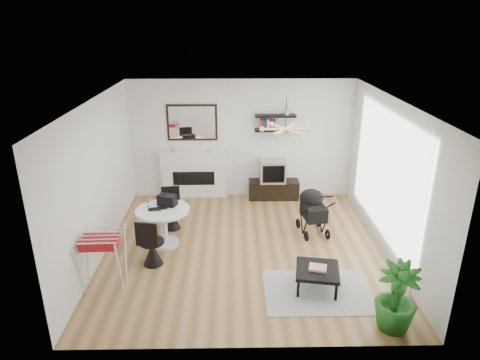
{
  "coord_description": "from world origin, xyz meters",
  "views": [
    {
      "loc": [
        -0.2,
        -6.82,
        3.97
      ],
      "look_at": [
        -0.07,
        0.4,
        1.18
      ],
      "focal_mm": 32.0,
      "sensor_mm": 36.0,
      "label": 1
    }
  ],
  "objects_px": {
    "tv_console": "(274,189)",
    "stroller": "(313,213)",
    "fireplace": "(194,169)",
    "coffee_table": "(317,271)",
    "dining_table": "(163,221)",
    "drying_rack": "(103,260)",
    "potted_plant": "(396,297)",
    "crt_tv": "(273,171)"
  },
  "relations": [
    {
      "from": "fireplace",
      "to": "coffee_table",
      "type": "xyz_separation_m",
      "value": [
        2.19,
        -3.66,
        -0.38
      ]
    },
    {
      "from": "tv_console",
      "to": "drying_rack",
      "type": "distance_m",
      "value": 4.54
    },
    {
      "from": "dining_table",
      "to": "stroller",
      "type": "xyz_separation_m",
      "value": [
        2.81,
        0.46,
        -0.07
      ]
    },
    {
      "from": "tv_console",
      "to": "dining_table",
      "type": "relative_size",
      "value": 1.17
    },
    {
      "from": "dining_table",
      "to": "potted_plant",
      "type": "relative_size",
      "value": 0.99
    },
    {
      "from": "tv_console",
      "to": "potted_plant",
      "type": "height_order",
      "value": "potted_plant"
    },
    {
      "from": "fireplace",
      "to": "coffee_table",
      "type": "distance_m",
      "value": 4.28
    },
    {
      "from": "fireplace",
      "to": "potted_plant",
      "type": "relative_size",
      "value": 2.2
    },
    {
      "from": "tv_console",
      "to": "stroller",
      "type": "relative_size",
      "value": 1.21
    },
    {
      "from": "dining_table",
      "to": "drying_rack",
      "type": "distance_m",
      "value": 1.52
    },
    {
      "from": "stroller",
      "to": "coffee_table",
      "type": "relative_size",
      "value": 1.26
    },
    {
      "from": "dining_table",
      "to": "stroller",
      "type": "distance_m",
      "value": 2.84
    },
    {
      "from": "fireplace",
      "to": "potted_plant",
      "type": "height_order",
      "value": "fireplace"
    },
    {
      "from": "potted_plant",
      "to": "coffee_table",
      "type": "bearing_deg",
      "value": 133.13
    },
    {
      "from": "stroller",
      "to": "crt_tv",
      "type": "bearing_deg",
      "value": 102.53
    },
    {
      "from": "stroller",
      "to": "drying_rack",
      "type": "bearing_deg",
      "value": -161.28
    },
    {
      "from": "drying_rack",
      "to": "potted_plant",
      "type": "xyz_separation_m",
      "value": [
        4.13,
        -0.98,
        -0.0
      ]
    },
    {
      "from": "fireplace",
      "to": "crt_tv",
      "type": "height_order",
      "value": "fireplace"
    },
    {
      "from": "dining_table",
      "to": "coffee_table",
      "type": "relative_size",
      "value": 1.31
    },
    {
      "from": "tv_console",
      "to": "crt_tv",
      "type": "height_order",
      "value": "crt_tv"
    },
    {
      "from": "crt_tv",
      "to": "potted_plant",
      "type": "xyz_separation_m",
      "value": [
        1.25,
        -4.44,
        -0.19
      ]
    },
    {
      "from": "fireplace",
      "to": "stroller",
      "type": "distance_m",
      "value": 3.04
    },
    {
      "from": "crt_tv",
      "to": "dining_table",
      "type": "bearing_deg",
      "value": -135.71
    },
    {
      "from": "stroller",
      "to": "coffee_table",
      "type": "bearing_deg",
      "value": -106.04
    },
    {
      "from": "tv_console",
      "to": "potted_plant",
      "type": "relative_size",
      "value": 1.16
    },
    {
      "from": "tv_console",
      "to": "drying_rack",
      "type": "height_order",
      "value": "drying_rack"
    },
    {
      "from": "tv_console",
      "to": "coffee_table",
      "type": "height_order",
      "value": "tv_console"
    },
    {
      "from": "fireplace",
      "to": "coffee_table",
      "type": "relative_size",
      "value": 2.89
    },
    {
      "from": "crt_tv",
      "to": "coffee_table",
      "type": "height_order",
      "value": "crt_tv"
    },
    {
      "from": "fireplace",
      "to": "crt_tv",
      "type": "relative_size",
      "value": 3.76
    },
    {
      "from": "fireplace",
      "to": "tv_console",
      "type": "distance_m",
      "value": 1.9
    },
    {
      "from": "dining_table",
      "to": "drying_rack",
      "type": "xyz_separation_m",
      "value": [
        -0.71,
        -1.34,
        0.02
      ]
    },
    {
      "from": "fireplace",
      "to": "dining_table",
      "type": "distance_m",
      "value": 2.29
    },
    {
      "from": "potted_plant",
      "to": "drying_rack",
      "type": "bearing_deg",
      "value": 166.64
    },
    {
      "from": "tv_console",
      "to": "stroller",
      "type": "height_order",
      "value": "stroller"
    },
    {
      "from": "fireplace",
      "to": "tv_console",
      "type": "height_order",
      "value": "fireplace"
    },
    {
      "from": "tv_console",
      "to": "coffee_table",
      "type": "relative_size",
      "value": 1.52
    },
    {
      "from": "coffee_table",
      "to": "potted_plant",
      "type": "height_order",
      "value": "potted_plant"
    },
    {
      "from": "drying_rack",
      "to": "coffee_table",
      "type": "xyz_separation_m",
      "value": [
        3.27,
        -0.06,
        -0.19
      ]
    },
    {
      "from": "dining_table",
      "to": "potted_plant",
      "type": "height_order",
      "value": "potted_plant"
    },
    {
      "from": "crt_tv",
      "to": "dining_table",
      "type": "relative_size",
      "value": 0.59
    },
    {
      "from": "tv_console",
      "to": "coffee_table",
      "type": "xyz_separation_m",
      "value": [
        0.35,
        -3.52,
        0.09
      ]
    }
  ]
}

